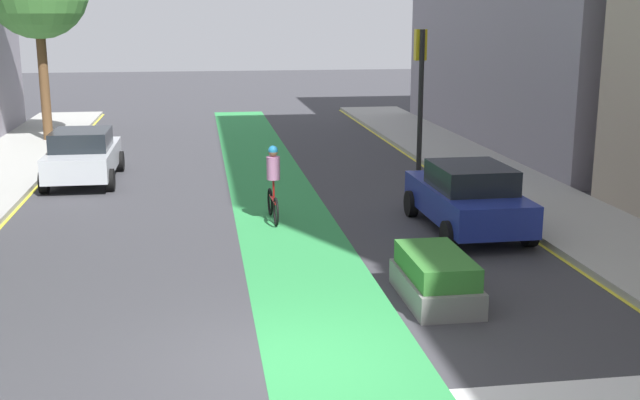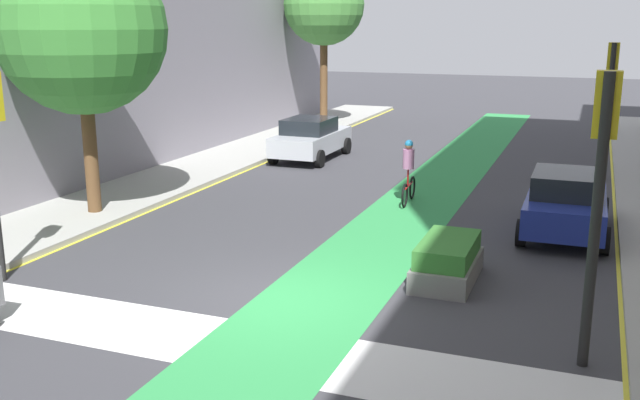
% 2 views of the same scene
% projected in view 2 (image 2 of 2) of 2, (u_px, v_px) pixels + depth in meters
% --- Properties ---
extents(ground_plane, '(120.00, 120.00, 0.00)m').
position_uv_depth(ground_plane, '(279.00, 300.00, 13.45)').
color(ground_plane, '#38383D').
extents(bike_lane_paint, '(2.40, 60.00, 0.01)m').
position_uv_depth(bike_lane_paint, '(315.00, 305.00, 13.20)').
color(bike_lane_paint, '#2D8C47').
rests_on(bike_lane_paint, ground_plane).
extents(crosswalk_band, '(12.00, 1.80, 0.01)m').
position_uv_depth(crosswalk_band, '(229.00, 344.00, 11.64)').
color(crosswalk_band, silver).
rests_on(crosswalk_band, ground_plane).
extents(curb_stripe_left, '(0.16, 60.00, 0.01)m').
position_uv_depth(curb_stripe_left, '(25.00, 263.00, 15.52)').
color(curb_stripe_left, yellow).
rests_on(curb_stripe_left, ground_plane).
extents(curb_stripe_right, '(0.16, 60.00, 0.01)m').
position_uv_depth(curb_stripe_right, '(626.00, 351.00, 11.37)').
color(curb_stripe_right, yellow).
rests_on(curb_stripe_right, ground_plane).
extents(traffic_signal_near_right, '(0.35, 0.52, 4.40)m').
position_uv_depth(traffic_signal_near_right, '(601.00, 164.00, 10.29)').
color(traffic_signal_near_right, black).
rests_on(traffic_signal_near_right, ground_plane).
extents(traffic_signal_far_right, '(0.35, 0.52, 4.42)m').
position_uv_depth(traffic_signal_far_right, '(611.00, 84.00, 23.23)').
color(traffic_signal_far_right, black).
rests_on(traffic_signal_far_right, ground_plane).
extents(car_silver_left_far, '(2.03, 4.20, 1.57)m').
position_uv_depth(car_silver_left_far, '(311.00, 138.00, 27.09)').
color(car_silver_left_far, '#B2B7BF').
rests_on(car_silver_left_far, ground_plane).
extents(car_blue_right_far, '(2.05, 4.21, 1.57)m').
position_uv_depth(car_blue_right_far, '(566.00, 202.00, 17.50)').
color(car_blue_right_far, navy).
rests_on(car_blue_right_far, ground_plane).
extents(cyclist_in_lane, '(0.32, 1.73, 1.86)m').
position_uv_depth(cyclist_in_lane, '(409.00, 171.00, 20.35)').
color(cyclist_in_lane, black).
rests_on(cyclist_in_lane, ground_plane).
extents(street_tree_near, '(4.31, 4.31, 6.89)m').
position_uv_depth(street_tree_near, '(81.00, 30.00, 18.07)').
color(street_tree_near, brown).
rests_on(street_tree_near, sidewalk_left).
extents(street_tree_far, '(3.79, 3.79, 7.59)m').
position_uv_depth(street_tree_far, '(324.00, 5.00, 33.63)').
color(street_tree_far, brown).
rests_on(street_tree_far, sidewalk_left).
extents(median_planter, '(1.12, 2.19, 0.85)m').
position_uv_depth(median_planter, '(447.00, 261.00, 14.41)').
color(median_planter, slate).
rests_on(median_planter, ground_plane).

